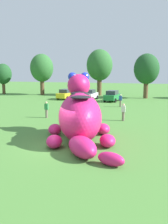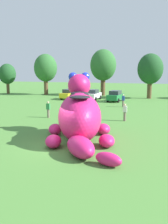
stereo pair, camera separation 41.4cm
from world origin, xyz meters
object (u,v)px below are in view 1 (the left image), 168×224
Objects in this scene: car_yellow at (66,94)px; car_green at (112,96)px; spectator_near_inflatable at (121,101)px; spectator_mid_field at (46,110)px; car_white at (90,95)px; spectator_by_cars at (123,112)px; giant_inflatable_creature at (80,116)px.

car_yellow is 8.15m from car_green.
spectator_near_inflatable and spectator_mid_field have the same top height.
spectator_near_inflatable is (6.09, -6.58, -0.01)m from car_white.
spectator_mid_field is at bearing -174.81° from spectator_by_cars.
spectator_mid_field is at bearing -90.59° from car_white.
car_green is (8.12, -0.69, 0.00)m from car_yellow.
car_white is at bearing 89.41° from spectator_mid_field.
spectator_mid_field is at bearing -121.81° from spectator_near_inflatable.
car_green is 2.50× the size of spectator_by_cars.
spectator_mid_field is at bearing -104.76° from car_green.
car_yellow is 1.03× the size of car_white.
giant_inflatable_creature is 8.11m from spectator_by_cars.
car_white is at bearing 166.63° from car_green.
giant_inflatable_creature is at bearing -76.43° from car_white.
spectator_mid_field is (3.98, -16.42, -0.01)m from car_yellow.
car_green is 2.50× the size of spectator_near_inflatable.
car_yellow is 12.04m from spectator_near_inflatable.
car_white reaches higher than spectator_by_cars.
car_green is at bearing 94.42° from giant_inflatable_creature.
giant_inflatable_creature is 24.46m from car_white.
spectator_mid_field is 7.94m from spectator_by_cars.
car_white is 0.98× the size of car_green.
car_white is 2.45× the size of spectator_by_cars.
spectator_mid_field is (-4.14, -15.73, -0.01)m from car_green.
car_yellow is at bearing 103.63° from spectator_mid_field.
giant_inflatable_creature is 17.21m from spectator_near_inflatable.
car_white is (-5.74, 23.76, -0.88)m from giant_inflatable_creature.
spectator_near_inflatable is at bearing 58.19° from spectator_mid_field.
spectator_near_inflatable is 1.00× the size of spectator_mid_field.
car_yellow is 2.52× the size of spectator_near_inflatable.
spectator_near_inflatable is (2.11, -5.64, -0.01)m from car_green.
car_white and car_green have the same top height.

